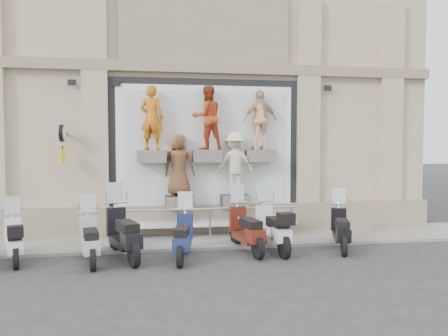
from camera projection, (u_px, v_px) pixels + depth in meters
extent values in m
plane|color=#2C2C2E|center=(222.00, 261.00, 9.95)|extent=(90.00, 90.00, 0.00)
cube|color=gray|center=(210.00, 239.00, 12.01)|extent=(16.00, 2.20, 0.08)
cube|color=black|center=(206.00, 153.00, 12.73)|extent=(5.60, 0.10, 4.30)
cube|color=white|center=(206.00, 153.00, 12.68)|extent=(5.10, 0.06, 3.90)
cube|color=white|center=(206.00, 153.00, 12.64)|extent=(4.70, 0.04, 3.60)
cube|color=white|center=(208.00, 223.00, 12.44)|extent=(5.10, 0.75, 0.10)
cube|color=#28282B|center=(152.00, 156.00, 12.12)|extent=(0.80, 0.50, 0.35)
imported|color=orange|center=(152.00, 118.00, 12.06)|extent=(0.75, 0.62, 1.78)
cube|color=#28282B|center=(207.00, 156.00, 12.37)|extent=(0.80, 0.50, 0.35)
imported|color=#9B3A19|center=(207.00, 118.00, 12.32)|extent=(1.03, 0.89, 1.81)
cube|color=#28282B|center=(260.00, 156.00, 12.63)|extent=(0.80, 0.50, 0.35)
imported|color=#E9BB8B|center=(261.00, 120.00, 12.57)|extent=(1.06, 0.57, 1.73)
cube|color=#28282B|center=(179.00, 202.00, 12.31)|extent=(0.80, 0.50, 0.35)
imported|color=brown|center=(179.00, 165.00, 12.26)|extent=(0.99, 0.79, 1.76)
cube|color=#28282B|center=(235.00, 201.00, 12.57)|extent=(0.80, 0.50, 0.35)
imported|color=#F5ECBE|center=(235.00, 164.00, 12.52)|extent=(1.18, 0.70, 1.80)
cube|color=black|center=(64.00, 133.00, 11.83)|extent=(0.06, 0.56, 0.06)
cylinder|color=black|center=(62.00, 133.00, 11.57)|extent=(0.10, 0.46, 0.46)
cube|color=yellow|center=(63.00, 156.00, 11.60)|extent=(0.04, 0.50, 0.38)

